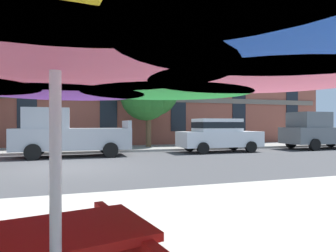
% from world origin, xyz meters
% --- Properties ---
extents(ground_plane, '(120.00, 120.00, 0.00)m').
position_xyz_m(ground_plane, '(0.00, 0.00, 0.00)').
color(ground_plane, '#424244').
extents(sidewalk_far, '(56.00, 3.60, 0.12)m').
position_xyz_m(sidewalk_far, '(0.00, 6.80, 0.06)').
color(sidewalk_far, gray).
rests_on(sidewalk_far, ground).
extents(apartment_building, '(38.53, 12.08, 19.20)m').
position_xyz_m(apartment_building, '(0.00, 14.99, 9.60)').
color(apartment_building, '#934C3D').
rests_on(apartment_building, ground).
extents(pickup_silver, '(5.10, 2.12, 2.20)m').
position_xyz_m(pickup_silver, '(-0.05, 3.70, 1.03)').
color(pickup_silver, '#A8AAB2').
rests_on(pickup_silver, ground).
extents(sedan_white, '(4.40, 1.98, 1.78)m').
position_xyz_m(sedan_white, '(7.59, 3.70, 0.95)').
color(sedan_white, silver).
rests_on(sedan_white, ground).
extents(pickup_gray, '(5.10, 2.12, 2.20)m').
position_xyz_m(pickup_gray, '(14.43, 3.70, 1.03)').
color(pickup_gray, slate).
rests_on(pickup_gray, ground).
extents(street_tree_middle, '(3.59, 3.16, 5.10)m').
position_xyz_m(street_tree_middle, '(4.58, 7.15, 3.29)').
color(street_tree_middle, brown).
rests_on(street_tree_middle, ground).
extents(patio_umbrella, '(4.00, 4.00, 2.28)m').
position_xyz_m(patio_umbrella, '(0.03, -9.00, 1.98)').
color(patio_umbrella, silver).
rests_on(patio_umbrella, ground).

